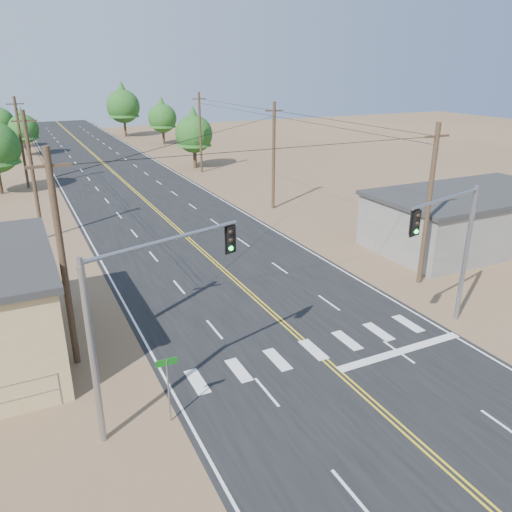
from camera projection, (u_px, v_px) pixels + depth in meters
ground at (434, 458)px, 17.64m from camera, size 220.00×220.00×0.00m
road at (176, 228)px, 42.82m from camera, size 15.00×200.00×0.02m
building_right at (469, 220)px, 38.18m from camera, size 15.00×8.00×4.00m
utility_pole_left_near at (62, 260)px, 21.57m from camera, size 1.80×0.30×10.00m
utility_pole_left_mid at (33, 176)px, 38.36m from camera, size 1.80×0.30×10.00m
utility_pole_left_far at (21, 142)px, 55.14m from camera, size 1.80×0.30×10.00m
utility_pole_right_near at (428, 205)px, 30.21m from camera, size 1.80×0.30×10.00m
utility_pole_right_mid at (274, 156)px, 47.00m from camera, size 1.80×0.30×10.00m
utility_pole_right_far at (200, 132)px, 63.79m from camera, size 1.80×0.30×10.00m
signal_mast_left at (139, 303)px, 17.99m from camera, size 6.46×2.15×7.26m
signal_mast_right at (453, 239)px, 24.58m from camera, size 5.57×1.74×7.46m
street_sign at (168, 380)px, 18.83m from camera, size 0.83×0.07×2.80m
tree_left_mid at (23, 126)px, 75.88m from camera, size 4.42×4.42×7.36m
tree_right_near at (194, 130)px, 66.39m from camera, size 4.95×4.95×8.25m
tree_right_mid at (162, 115)px, 87.21m from camera, size 4.93×4.93×8.21m
tree_right_far at (123, 103)px, 96.33m from camera, size 6.30×6.30×10.50m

